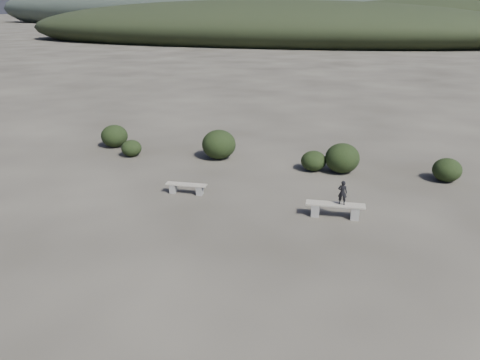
% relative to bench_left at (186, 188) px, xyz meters
% --- Properties ---
extents(ground, '(1200.00, 1200.00, 0.00)m').
position_rel_bench_left_xyz_m(ground, '(1.65, -4.26, -0.24)').
color(ground, '#312D26').
rests_on(ground, ground).
extents(bench_left, '(1.62, 0.52, 0.40)m').
position_rel_bench_left_xyz_m(bench_left, '(0.00, 0.00, 0.00)').
color(bench_left, slate).
rests_on(bench_left, ground).
extents(bench_right, '(2.02, 0.65, 0.50)m').
position_rel_bench_left_xyz_m(bench_right, '(5.71, -0.39, 0.06)').
color(bench_right, slate).
rests_on(bench_right, ground).
extents(seated_person, '(0.31, 0.21, 0.84)m').
position_rel_bench_left_xyz_m(seated_person, '(5.91, -0.36, 0.68)').
color(seated_person, black).
rests_on(seated_person, bench_right).
extents(shrub_a, '(0.97, 0.97, 0.79)m').
position_rel_bench_left_xyz_m(shrub_a, '(-4.56, 3.67, 0.15)').
color(shrub_a, black).
rests_on(shrub_a, ground).
extents(shrub_b, '(1.60, 1.60, 1.37)m').
position_rel_bench_left_xyz_m(shrub_b, '(-0.43, 4.66, 0.44)').
color(shrub_b, black).
rests_on(shrub_b, ground).
extents(shrub_c, '(1.10, 1.10, 0.88)m').
position_rel_bench_left_xyz_m(shrub_c, '(4.14, 4.29, 0.20)').
color(shrub_c, black).
rests_on(shrub_c, ground).
extents(shrub_d, '(1.47, 1.47, 1.29)m').
position_rel_bench_left_xyz_m(shrub_d, '(5.35, 4.44, 0.40)').
color(shrub_d, black).
rests_on(shrub_d, ground).
extents(shrub_e, '(1.16, 1.16, 0.97)m').
position_rel_bench_left_xyz_m(shrub_e, '(9.58, 4.67, 0.24)').
color(shrub_e, black).
rests_on(shrub_e, ground).
extents(shrub_f, '(1.34, 1.34, 1.14)m').
position_rel_bench_left_xyz_m(shrub_f, '(-6.24, 4.84, 0.33)').
color(shrub_f, black).
rests_on(shrub_f, ground).
extents(mountain_ridges, '(500.00, 400.00, 56.00)m').
position_rel_bench_left_xyz_m(mountain_ridges, '(-5.84, 334.80, 10.60)').
color(mountain_ridges, black).
rests_on(mountain_ridges, ground).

